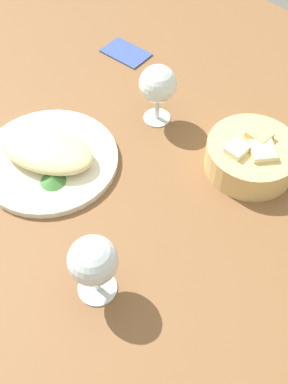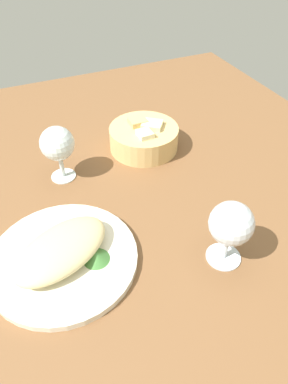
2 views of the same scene
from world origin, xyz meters
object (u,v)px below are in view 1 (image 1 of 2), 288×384
Objects in this scene: bread_basket at (251,156)px; folded_napkin at (126,52)px; wine_glass_far at (158,85)px; wine_glass_near at (93,262)px; plate at (49,160)px.

folded_napkin is (-43.02, 7.16, -2.76)cm from bread_basket.
folded_napkin is at bearing 170.55° from bread_basket.
wine_glass_near is at bearing -58.65° from wine_glass_far.
wine_glass_near is (27.18, -10.96, 7.96)cm from plate.
wine_glass_far is at bearing -33.44° from folded_napkin.
plate is at bearing -103.88° from wine_glass_far.
plate is at bearing 158.04° from wine_glass_near.
wine_glass_near reaches higher than plate.
wine_glass_near is 62.49cm from folded_napkin.
wine_glass_near is 40.86cm from wine_glass_far.
wine_glass_far is at bearing 76.12° from plate.
plate is at bearing -73.35° from folded_napkin.
bread_basket is at bearing 88.82° from wine_glass_near.
wine_glass_far is at bearing 121.35° from wine_glass_near.
bread_basket is 1.58× the size of folded_napkin.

